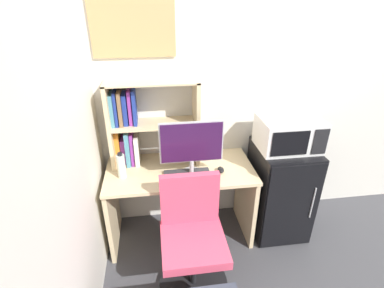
% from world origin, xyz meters
% --- Properties ---
extents(wall_back, '(6.40, 0.04, 2.60)m').
position_xyz_m(wall_back, '(0.40, 0.02, 1.30)').
color(wall_back, silver).
rests_on(wall_back, ground_plane).
extents(wall_left, '(0.04, 4.40, 2.60)m').
position_xyz_m(wall_left, '(-1.62, -1.60, 1.30)').
color(wall_left, silver).
rests_on(wall_left, ground_plane).
extents(desk, '(1.27, 0.62, 0.74)m').
position_xyz_m(desk, '(-0.92, -0.31, 0.52)').
color(desk, beige).
rests_on(desk, ground_plane).
extents(hutch_bookshelf, '(0.75, 0.27, 0.73)m').
position_xyz_m(hutch_bookshelf, '(-1.24, -0.12, 1.11)').
color(hutch_bookshelf, beige).
rests_on(hutch_bookshelf, desk).
extents(monitor, '(0.51, 0.19, 0.47)m').
position_xyz_m(monitor, '(-0.83, -0.40, 1.02)').
color(monitor, '#B7B7BC').
rests_on(monitor, desk).
extents(keyboard, '(0.38, 0.12, 0.02)m').
position_xyz_m(keyboard, '(-0.87, -0.41, 0.75)').
color(keyboard, '#333338').
rests_on(keyboard, desk).
extents(computer_mouse, '(0.05, 0.09, 0.04)m').
position_xyz_m(computer_mouse, '(-0.58, -0.40, 0.76)').
color(computer_mouse, black).
rests_on(computer_mouse, desk).
extents(water_bottle, '(0.07, 0.07, 0.23)m').
position_xyz_m(water_bottle, '(-1.40, -0.37, 0.85)').
color(water_bottle, silver).
rests_on(water_bottle, desk).
extents(mini_fridge, '(0.50, 0.56, 0.89)m').
position_xyz_m(mini_fridge, '(0.02, -0.33, 0.45)').
color(mini_fridge, black).
rests_on(mini_fridge, ground_plane).
extents(microwave, '(0.51, 0.38, 0.27)m').
position_xyz_m(microwave, '(0.02, -0.33, 1.03)').
color(microwave, silver).
rests_on(microwave, mini_fridge).
extents(desk_chair, '(0.54, 0.54, 0.92)m').
position_xyz_m(desk_chair, '(-0.88, -0.83, 0.39)').
color(desk_chair, black).
rests_on(desk_chair, ground_plane).
extents(wall_corkboard, '(0.65, 0.02, 0.44)m').
position_xyz_m(wall_corkboard, '(-1.23, -0.01, 1.86)').
color(wall_corkboard, tan).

